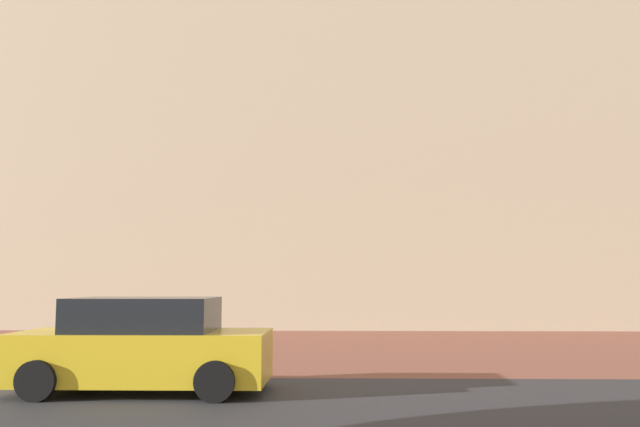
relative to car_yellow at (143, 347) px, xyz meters
name	(u,v)px	position (x,y,z in m)	size (l,w,h in m)	color
ground_plane	(324,404)	(3.10, -1.06, -0.76)	(120.00, 120.00, 0.00)	brown
street_asphalt_strip	(324,408)	(3.10, -1.34, -0.75)	(120.00, 6.07, 0.00)	#2D2D33
landmark_building	(318,105)	(2.39, 19.97, 9.58)	(29.08, 12.03, 33.97)	beige
car_yellow	(143,347)	(0.00, 0.00, 0.00)	(4.24, 2.08, 1.59)	gold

